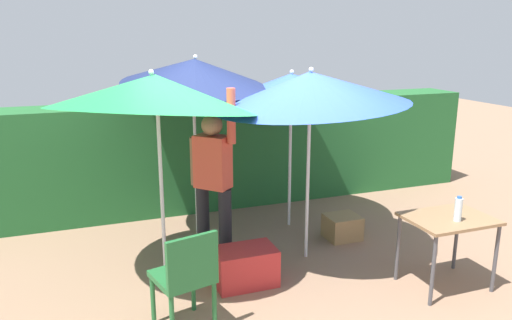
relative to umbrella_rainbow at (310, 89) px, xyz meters
name	(u,v)px	position (x,y,z in m)	size (l,w,h in m)	color
ground_plane	(266,267)	(-0.51, -0.08, -1.85)	(24.00, 24.00, 0.00)	#937056
hedge_row	(211,154)	(-0.51, 2.09, -1.11)	(8.00, 0.70, 1.49)	#23602D
umbrella_rainbow	(310,89)	(0.00, 0.00, 0.00)	(2.02, 2.01, 2.11)	silver
umbrella_orange	(291,87)	(0.21, 0.93, -0.08)	(1.82, 1.81, 1.98)	silver
umbrella_yellow	(154,93)	(-1.57, 0.02, 0.02)	(1.96, 1.95, 2.23)	silver
umbrella_navy	(194,72)	(-0.95, 1.07, 0.12)	(1.69, 1.70, 2.25)	silver
person_vendor	(213,177)	(-0.96, 0.31, -0.92)	(0.44, 0.46, 1.88)	black
chair_plastic	(186,275)	(-1.54, -0.94, -1.34)	(0.53, 0.53, 0.89)	#236633
cooler_box	(245,266)	(-0.83, -0.35, -1.67)	(0.60, 0.39, 0.37)	red
crate_cardboard	(342,227)	(0.63, 0.32, -1.71)	(0.39, 0.35, 0.29)	#9E7A4C
folding_table	(448,225)	(0.98, -1.04, -1.23)	(0.80, 0.60, 0.71)	#4C4C51
bottle_water	(458,209)	(0.98, -1.15, -1.03)	(0.07, 0.07, 0.24)	silver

